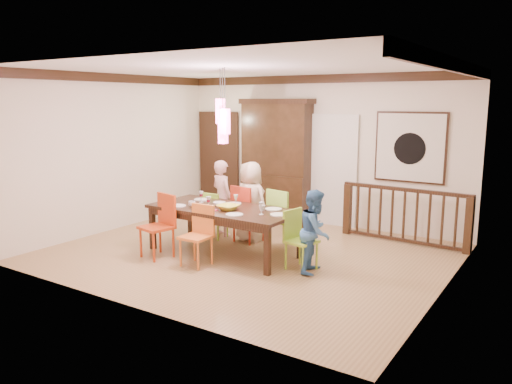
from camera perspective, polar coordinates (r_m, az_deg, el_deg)
The scene contains 37 objects.
floor at distance 8.05m, azimuth -0.94°, elevation -7.01°, with size 6.00×6.00×0.00m, color #967348.
ceiling at distance 7.70m, azimuth -1.00°, elevation 14.04°, with size 6.00×6.00×0.00m, color white.
wall_back at distance 9.91m, azimuth 7.14°, elevation 4.75°, with size 6.00×6.00×0.00m, color silver.
wall_left at distance 9.73m, azimuth -15.85°, elevation 4.34°, with size 5.00×5.00×0.00m, color silver.
wall_right at distance 6.58m, azimuth 21.29°, elevation 1.30°, with size 5.00×5.00×0.00m, color silver.
crown_molding at distance 7.70m, azimuth -1.00°, elevation 13.45°, with size 6.00×5.00×0.16m, color black, non-canonical shape.
panel_door at distance 11.16m, azimuth -4.20°, elevation 3.36°, with size 1.04×0.07×2.24m, color black.
white_doorway at distance 9.78m, azimuth 8.84°, elevation 2.27°, with size 0.97×0.05×2.22m, color silver.
painting at distance 9.22m, azimuth 17.20°, elevation 4.89°, with size 1.25×0.06×1.25m.
pendant_cluster at distance 7.71m, azimuth -3.80°, elevation 8.12°, with size 0.27×0.21×1.14m.
dining_table at distance 7.89m, azimuth -3.68°, elevation -2.31°, with size 2.43×1.15×0.75m.
chair_far_left at distance 8.87m, azimuth -4.67°, elevation -2.23°, with size 0.40×0.40×0.83m.
chair_far_mid at distance 8.59m, azimuth -0.83°, elevation -2.00°, with size 0.51×0.51×0.99m.
chair_far_right at distance 8.16m, azimuth 3.40°, elevation -2.61°, with size 0.54×0.54×1.00m.
chair_near_left at distance 7.87m, azimuth -11.32°, elevation -3.39°, with size 0.53×0.53×0.98m.
chair_near_mid at distance 7.40m, azimuth -6.90°, elevation -4.54°, with size 0.41×0.41×0.90m.
chair_end_right at distance 7.20m, azimuth 5.23°, elevation -5.06°, with size 0.46×0.46×0.87m.
china_hutch at distance 10.15m, azimuth 2.33°, elevation 3.69°, with size 1.55×0.46×2.45m.
balustrade at distance 8.87m, azimuth 16.56°, elevation -2.47°, with size 2.23×0.21×0.96m.
person_far_left at distance 9.00m, azimuth -3.88°, elevation -0.69°, with size 0.50×0.33×1.37m, color #FFC2C5.
person_far_mid at distance 8.60m, azimuth -0.62°, elevation -1.12°, with size 0.68×0.44×1.39m, color beige.
person_end_right at distance 7.10m, azimuth 6.81°, elevation -4.48°, with size 0.58×0.45×1.19m, color teal.
serving_bowl at distance 7.70m, azimuth -3.20°, elevation -1.76°, with size 0.33×0.33×0.08m, color yellow.
small_bowl at distance 7.99m, azimuth -4.20°, elevation -1.38°, with size 0.20×0.20×0.06m, color white.
cup_left at distance 8.00m, azimuth -7.35°, elevation -1.35°, with size 0.11×0.11×0.09m, color silver.
cup_right at distance 7.62m, azimuth 0.70°, elevation -1.84°, with size 0.10×0.10×0.09m, color silver.
plate_far_left at distance 8.51m, azimuth -6.23°, elevation -0.86°, with size 0.26×0.26×0.01m, color white.
plate_far_mid at distance 8.13m, azimuth -2.60°, elevation -1.34°, with size 0.26×0.26×0.01m, color white.
plate_far_right at distance 7.72m, azimuth 2.00°, elevation -1.96°, with size 0.26×0.26×0.01m, color white.
plate_near_left at distance 8.06m, azimuth -8.93°, elevation -1.56°, with size 0.26×0.26×0.01m, color white.
plate_near_mid at distance 7.36m, azimuth -2.49°, elevation -2.59°, with size 0.26×0.26×0.01m, color white.
plate_end_right at distance 7.35m, azimuth 2.63°, elevation -2.60°, with size 0.26×0.26×0.01m, color white.
wine_glass_a at distance 8.28m, azimuth -6.28°, elevation -0.56°, with size 0.08×0.08×0.19m, color #590C19, non-canonical shape.
wine_glass_b at distance 7.93m, azimuth -2.32°, elevation -1.00°, with size 0.08×0.08×0.19m, color silver, non-canonical shape.
wine_glass_c at distance 7.80m, azimuth -5.45°, elevation -1.22°, with size 0.08×0.08×0.19m, color #590C19, non-canonical shape.
wine_glass_d at distance 7.36m, azimuth 0.62°, elevation -1.88°, with size 0.08×0.08×0.19m, color silver, non-canonical shape.
napkin at distance 7.66m, azimuth -5.20°, elevation -2.10°, with size 0.18×0.14×0.01m, color #D83359.
Camera 1 is at (4.28, -6.38, 2.41)m, focal length 35.00 mm.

